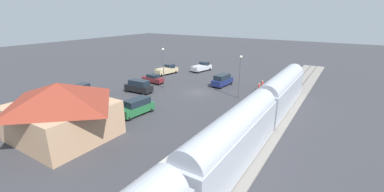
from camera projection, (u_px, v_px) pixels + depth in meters
The scene contains 15 objects.
ground_plane at pixel (198, 92), 43.63m from camera, with size 200.00×200.00×0.00m, color #38383D.
railway_track at pixel (280, 107), 36.51m from camera, with size 4.80×70.00×0.30m.
platform at pixel (254, 102), 38.52m from camera, with size 3.20×46.00×0.30m.
station_building at pixel (61, 109), 26.97m from camera, with size 10.69×9.41×6.18m.
pedestrian_on_platform at pixel (262, 84), 43.65m from camera, with size 0.36×0.36×1.71m.
pedestrian_waiting_far at pixel (259, 87), 41.97m from camera, with size 0.36×0.36×1.71m.
pickup_tan at pixel (167, 70), 56.24m from camera, with size 2.94×5.67×2.14m.
suv_green at pixel (137, 107), 33.66m from camera, with size 2.40×5.06×2.22m.
suv_navy at pixel (222, 80), 47.08m from camera, with size 2.40×5.06×2.22m.
suv_charcoal at pixel (79, 91), 40.25m from camera, with size 2.14×4.97×2.22m.
suv_black at pixel (139, 86), 43.14m from camera, with size 4.98×2.57×2.22m.
sedan_maroon at pixel (153, 79), 49.22m from camera, with size 4.62×2.51×1.74m.
pickup_silver at pixel (202, 67), 59.17m from camera, with size 2.96×5.68×2.14m.
light_pole_near_platform at pixel (240, 71), 39.23m from camera, with size 0.44×0.44×6.90m.
light_pole_lot_center at pixel (163, 63), 44.42m from camera, with size 0.44×0.44×7.31m.
Camera 1 is at (-21.33, 35.78, 13.03)m, focal length 23.50 mm.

